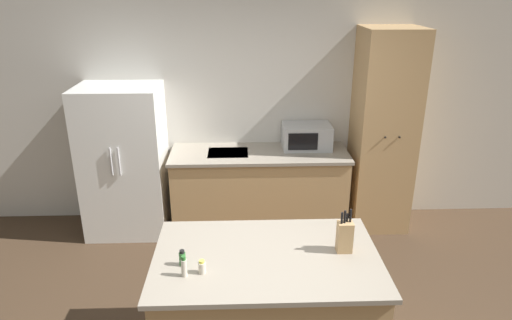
{
  "coord_description": "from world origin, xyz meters",
  "views": [
    {
      "loc": [
        -0.13,
        -2.75,
        2.67
      ],
      "look_at": [
        0.02,
        1.4,
        1.05
      ],
      "focal_mm": 32.0,
      "sensor_mm": 36.0,
      "label": 1
    }
  ],
  "objects": [
    {
      "name": "kitchen_island",
      "position": [
        0.04,
        -0.08,
        0.46
      ],
      "size": [
        1.55,
        1.0,
        0.93
      ],
      "color": "tan",
      "rests_on": "ground_plane"
    },
    {
      "name": "spice_bottle_short_red",
      "position": [
        -0.39,
        -0.27,
        0.97
      ],
      "size": [
        0.05,
        0.05,
        0.09
      ],
      "color": "beige",
      "rests_on": "kitchen_island"
    },
    {
      "name": "spice_bottle_amber_oil",
      "position": [
        -0.52,
        -0.17,
        0.98
      ],
      "size": [
        0.04,
        0.04,
        0.11
      ],
      "color": "#337033",
      "rests_on": "kitchen_island"
    },
    {
      "name": "refrigerator",
      "position": [
        -1.41,
        1.97,
        0.83
      ],
      "size": [
        0.87,
        0.69,
        1.67
      ],
      "color": "white",
      "rests_on": "ground_plane"
    },
    {
      "name": "spice_bottle_tall_dark",
      "position": [
        -0.5,
        -0.3,
        0.99
      ],
      "size": [
        0.04,
        0.04,
        0.14
      ],
      "color": "beige",
      "rests_on": "kitchen_island"
    },
    {
      "name": "microwave",
      "position": [
        0.61,
        2.1,
        1.06
      ],
      "size": [
        0.54,
        0.37,
        0.27
      ],
      "color": "#B2B5B7",
      "rests_on": "back_counter"
    },
    {
      "name": "back_counter",
      "position": [
        0.08,
        1.97,
        0.46
      ],
      "size": [
        1.97,
        0.7,
        0.92
      ],
      "color": "tan",
      "rests_on": "ground_plane"
    },
    {
      "name": "pantry_cabinet",
      "position": [
        1.45,
        2.0,
        1.13
      ],
      "size": [
        0.63,
        0.62,
        2.25
      ],
      "color": "tan",
      "rests_on": "ground_plane"
    },
    {
      "name": "knife_block",
      "position": [
        0.58,
        -0.04,
        1.04
      ],
      "size": [
        0.1,
        0.08,
        0.32
      ],
      "color": "tan",
      "rests_on": "kitchen_island"
    },
    {
      "name": "wall_back",
      "position": [
        0.0,
        2.33,
        1.3
      ],
      "size": [
        7.2,
        0.06,
        2.6
      ],
      "color": "beige",
      "rests_on": "ground_plane"
    }
  ]
}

